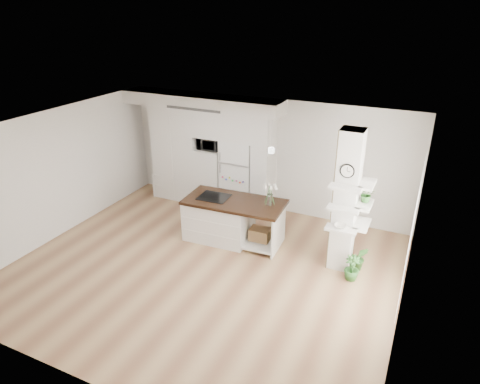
# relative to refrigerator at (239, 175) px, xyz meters

# --- Properties ---
(floor) EXTENTS (7.00, 6.00, 0.01)m
(floor) POSITION_rel_refrigerator_xyz_m (0.53, -2.68, -0.88)
(floor) COLOR tan
(floor) RESTS_ON ground
(room) EXTENTS (7.04, 6.04, 2.72)m
(room) POSITION_rel_refrigerator_xyz_m (0.53, -2.68, 0.98)
(room) COLOR white
(room) RESTS_ON ground
(cabinet_wall) EXTENTS (4.00, 0.71, 2.70)m
(cabinet_wall) POSITION_rel_refrigerator_xyz_m (-0.92, -0.01, 0.63)
(cabinet_wall) COLOR silver
(cabinet_wall) RESTS_ON floor
(refrigerator) EXTENTS (0.78, 0.69, 1.75)m
(refrigerator) POSITION_rel_refrigerator_xyz_m (0.00, 0.00, 0.00)
(refrigerator) COLOR white
(refrigerator) RESTS_ON floor
(column) EXTENTS (0.69, 0.90, 2.70)m
(column) POSITION_rel_refrigerator_xyz_m (2.90, -1.55, 0.48)
(column) COLOR silver
(column) RESTS_ON floor
(window) EXTENTS (0.00, 2.40, 2.40)m
(window) POSITION_rel_refrigerator_xyz_m (4.00, -2.38, 0.62)
(window) COLOR white
(window) RESTS_ON room
(pendant_light) EXTENTS (0.12, 0.12, 0.10)m
(pendant_light) POSITION_rel_refrigerator_xyz_m (2.23, -2.53, 1.24)
(pendant_light) COLOR white
(pendant_light) RESTS_ON room
(kitchen_island) EXTENTS (2.11, 1.08, 1.50)m
(kitchen_island) POSITION_rel_refrigerator_xyz_m (0.35, -1.49, -0.39)
(kitchen_island) COLOR silver
(kitchen_island) RESTS_ON floor
(bookshelf) EXTENTS (0.56, 0.35, 0.63)m
(bookshelf) POSITION_rel_refrigerator_xyz_m (-2.03, -0.18, -0.59)
(bookshelf) COLOR silver
(bookshelf) RESTS_ON floor
(floor_plant_a) EXTENTS (0.32, 0.28, 0.51)m
(floor_plant_a) POSITION_rel_refrigerator_xyz_m (3.19, -1.48, -0.62)
(floor_plant_a) COLOR #2F6729
(floor_plant_a) RESTS_ON floor
(floor_plant_b) EXTENTS (0.35, 0.35, 0.48)m
(floor_plant_b) POSITION_rel_refrigerator_xyz_m (3.12, -1.85, -0.63)
(floor_plant_b) COLOR #2F6729
(floor_plant_b) RESTS_ON floor
(microwave) EXTENTS (0.54, 0.37, 0.30)m
(microwave) POSITION_rel_refrigerator_xyz_m (-0.75, -0.06, 0.69)
(microwave) COLOR #2D2D2D
(microwave) RESTS_ON cabinet_wall
(shelf_plant) EXTENTS (0.27, 0.23, 0.30)m
(shelf_plant) POSITION_rel_refrigerator_xyz_m (3.15, -1.38, 0.65)
(shelf_plant) COLOR #2F6729
(shelf_plant) RESTS_ON column
(decor_bowl) EXTENTS (0.22, 0.22, 0.05)m
(decor_bowl) POSITION_rel_refrigerator_xyz_m (2.82, -1.78, 0.13)
(decor_bowl) COLOR white
(decor_bowl) RESTS_ON column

